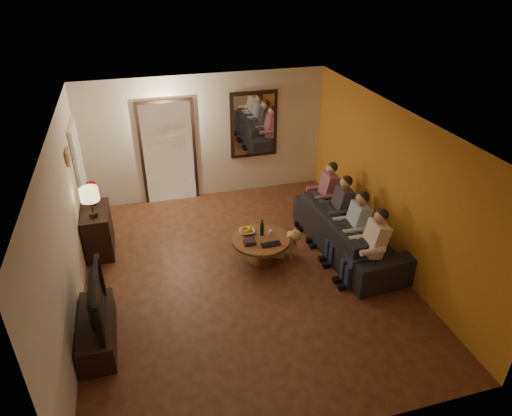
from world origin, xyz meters
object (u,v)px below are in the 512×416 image
object	(u,v)px
dresser	(98,231)
coffee_table	(261,250)
person_c	(338,213)
table_lamp	(91,202)
tv_stand	(97,331)
wine_bottle	(262,227)
person_d	(324,198)
laptop	(272,246)
bowl	(247,232)
sofa	(349,231)
person_b	(353,230)
person_a	(370,250)
tv	(90,300)
dog	(282,242)

from	to	relation	value
dresser	coffee_table	size ratio (longest dim) A/B	0.92
person_c	table_lamp	bearing A→B (deg)	171.10
tv_stand	coffee_table	distance (m)	2.90
tv_stand	wine_bottle	bearing A→B (deg)	26.17
person_d	laptop	world-z (taller)	person_d
bowl	sofa	bearing A→B (deg)	-10.03
person_c	laptop	world-z (taller)	person_c
person_d	dresser	bearing A→B (deg)	176.32
dresser	sofa	world-z (taller)	dresser
person_b	laptop	world-z (taller)	person_b
table_lamp	person_c	bearing A→B (deg)	-8.90
person_a	bowl	bearing A→B (deg)	143.86
person_a	wine_bottle	bearing A→B (deg)	142.63
person_c	person_d	distance (m)	0.60
person_b	laptop	xyz separation A→B (m)	(-1.38, 0.11, -0.14)
person_c	wine_bottle	xyz separation A→B (m)	(-1.43, -0.11, 0.01)
tv_stand	bowl	xyz separation A→B (m)	(2.46, 1.44, 0.27)
tv_stand	laptop	world-z (taller)	laptop
tv	sofa	world-z (taller)	tv
tv	sofa	size ratio (longest dim) A/B	0.44
person_c	person_d	bearing A→B (deg)	90.00
tv	person_b	xyz separation A→B (m)	(4.11, 0.83, -0.14)
tv_stand	coffee_table	xyz separation A→B (m)	(2.64, 1.22, 0.02)
tv	bowl	xyz separation A→B (m)	(2.46, 1.44, -0.26)
laptop	dog	bearing A→B (deg)	45.14
tv	sofa	distance (m)	4.38
person_d	laptop	size ratio (longest dim) A/B	3.65
table_lamp	person_a	bearing A→B (deg)	-24.15
person_a	person_c	world-z (taller)	same
person_c	coffee_table	size ratio (longest dim) A/B	1.22
dresser	person_b	distance (m)	4.37
tv	person_c	xyz separation A→B (m)	(4.11, 1.43, -0.14)
table_lamp	person_d	bearing A→B (deg)	-0.62
table_lamp	tv	bearing A→B (deg)	-90.00
table_lamp	sofa	size ratio (longest dim) A/B	0.21
bowl	wine_bottle	bearing A→B (deg)	-27.55
table_lamp	coffee_table	bearing A→B (deg)	-17.94
dog	person_c	bearing A→B (deg)	31.96
sofa	dresser	bearing A→B (deg)	71.02
dresser	wine_bottle	size ratio (longest dim) A/B	2.93
coffee_table	wine_bottle	distance (m)	0.40
dresser	coffee_table	bearing A→B (deg)	-22.16
person_b	coffee_table	distance (m)	1.57
bowl	person_b	bearing A→B (deg)	-20.23
tv_stand	person_c	world-z (taller)	person_c
person_d	tv_stand	bearing A→B (deg)	-153.75
dog	laptop	xyz separation A→B (m)	(-0.29, -0.31, 0.18)
tv_stand	wine_bottle	xyz separation A→B (m)	(2.69, 1.32, 0.40)
tv_stand	sofa	bearing A→B (deg)	15.00
tv_stand	sofa	xyz separation A→B (m)	(4.21, 1.13, 0.17)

